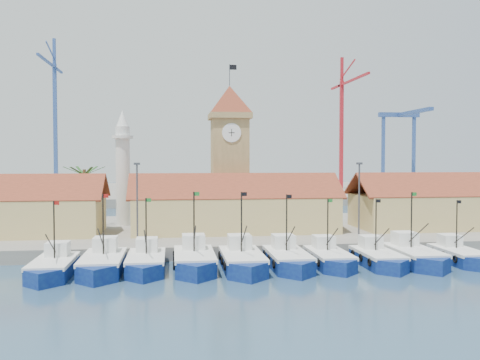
{
  "coord_description": "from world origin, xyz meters",
  "views": [
    {
      "loc": [
        -8.05,
        -49.08,
        11.03
      ],
      "look_at": [
        0.47,
        18.0,
        8.26
      ],
      "focal_mm": 40.0,
      "sensor_mm": 36.0,
      "label": 1
    }
  ],
  "objects": [
    {
      "name": "hall_center",
      "position": [
        0.0,
        20.0,
        3.99
      ],
      "size": [
        27.04,
        10.13,
        7.61
      ],
      "color": "tan",
      "rests_on": "quay"
    },
    {
      "name": "ground",
      "position": [
        0.0,
        0.0,
        0.0
      ],
      "size": [
        400.0,
        400.0,
        0.0
      ],
      "primitive_type": "plane",
      "color": "navy",
      "rests_on": "ground"
    },
    {
      "name": "crane_blue_near",
      "position": [
        -40.89,
        107.07,
        25.41
      ],
      "size": [
        1.0,
        29.26,
        42.71
      ],
      "color": "#315197",
      "rests_on": "terminal"
    },
    {
      "name": "minaret",
      "position": [
        -15.0,
        28.0,
        9.73
      ],
      "size": [
        3.0,
        3.0,
        16.3
      ],
      "color": "silver",
      "rests_on": "quay"
    },
    {
      "name": "hall_right",
      "position": [
        32.0,
        20.0,
        3.99
      ],
      "size": [
        31.2,
        10.13,
        7.61
      ],
      "color": "tan",
      "rests_on": "quay"
    },
    {
      "name": "boat_8",
      "position": [
        16.74,
        2.83,
        0.82
      ],
      "size": [
        3.82,
        10.46,
        7.91
      ],
      "color": "navy",
      "rests_on": "ground"
    },
    {
      "name": "boat_3",
      "position": [
        -5.93,
        3.09,
        0.84
      ],
      "size": [
        3.92,
        10.74,
        8.13
      ],
      "color": "navy",
      "rests_on": "ground"
    },
    {
      "name": "lamp_posts",
      "position": [
        0.5,
        12.0,
        6.48
      ],
      "size": [
        80.7,
        0.25,
        9.03
      ],
      "color": "#3F3F44",
      "rests_on": "quay"
    },
    {
      "name": "boat_0",
      "position": [
        -19.13,
        1.89,
        0.77
      ],
      "size": [
        3.57,
        9.79,
        7.41
      ],
      "color": "navy",
      "rests_on": "ground"
    },
    {
      "name": "boat_9",
      "position": [
        21.89,
        3.14,
        0.72
      ],
      "size": [
        3.36,
        9.2,
        6.96
      ],
      "color": "navy",
      "rests_on": "ground"
    },
    {
      "name": "boat_6",
      "position": [
        7.8,
        3.14,
        0.75
      ],
      "size": [
        3.51,
        9.6,
        7.27
      ],
      "color": "navy",
      "rests_on": "ground"
    },
    {
      "name": "boat_1",
      "position": [
        -14.73,
        2.71,
        0.83
      ],
      "size": [
        3.87,
        10.61,
        8.03
      ],
      "color": "navy",
      "rests_on": "ground"
    },
    {
      "name": "boat_5",
      "position": [
        3.42,
        2.8,
        0.8
      ],
      "size": [
        3.76,
        10.29,
        7.79
      ],
      "color": "navy",
      "rests_on": "ground"
    },
    {
      "name": "clock_tower",
      "position": [
        0.0,
        26.0,
        11.96
      ],
      "size": [
        5.8,
        5.8,
        22.7
      ],
      "color": "tan",
      "rests_on": "quay"
    },
    {
      "name": "quay",
      "position": [
        0.0,
        24.0,
        0.75
      ],
      "size": [
        140.0,
        32.0,
        1.5
      ],
      "primitive_type": "cube",
      "color": "gray",
      "rests_on": "ground"
    },
    {
      "name": "boat_4",
      "position": [
        -1.25,
        2.35,
        0.84
      ],
      "size": [
        3.92,
        10.73,
        8.12
      ],
      "color": "navy",
      "rests_on": "ground"
    },
    {
      "name": "crane_red_right",
      "position": [
        41.93,
        103.58,
        23.5
      ],
      "size": [
        1.0,
        32.13,
        38.81
      ],
      "color": "red",
      "rests_on": "terminal"
    },
    {
      "name": "gantry",
      "position": [
        62.0,
        106.65,
        20.04
      ],
      "size": [
        13.0,
        22.0,
        23.2
      ],
      "color": "#315197",
      "rests_on": "terminal"
    },
    {
      "name": "boat_2",
      "position": [
        -10.64,
        3.1,
        0.78
      ],
      "size": [
        3.63,
        9.94,
        7.52
      ],
      "color": "navy",
      "rests_on": "ground"
    },
    {
      "name": "terminal",
      "position": [
        0.0,
        110.0,
        1.0
      ],
      "size": [
        240.0,
        80.0,
        2.0
      ],
      "primitive_type": "cube",
      "color": "gray",
      "rests_on": "ground"
    },
    {
      "name": "boat_7",
      "position": [
        12.75,
        2.59,
        0.75
      ],
      "size": [
        3.48,
        9.53,
        7.21
      ],
      "color": "navy",
      "rests_on": "ground"
    },
    {
      "name": "palm_tree",
      "position": [
        -20.0,
        26.0,
        6.25
      ],
      "size": [
        5.6,
        5.03,
        8.39
      ],
      "color": "brown",
      "rests_on": "quay"
    }
  ]
}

